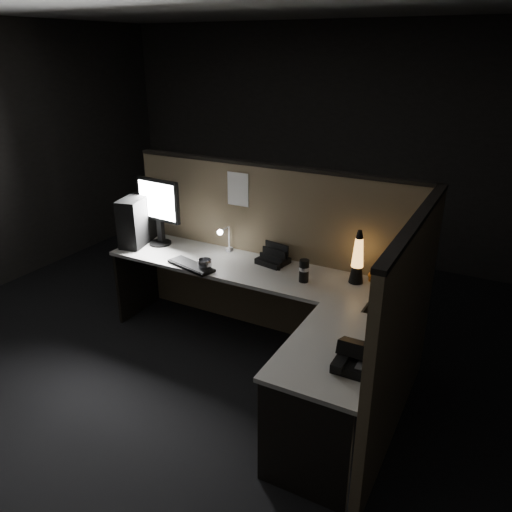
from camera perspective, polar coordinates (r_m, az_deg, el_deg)
The scene contains 17 objects.
floor at distance 4.03m, azimuth -4.43°, elevation -14.05°, with size 6.00×6.00×0.00m, color black.
room_shell at distance 3.33m, azimuth -5.27°, elevation 8.93°, with size 6.00×6.00×6.00m.
partition_back at distance 4.37m, azimuth 1.80°, elevation 0.40°, with size 2.66×0.06×1.50m, color brown.
partition_right at distance 3.28m, azimuth 16.44°, elevation -8.68°, with size 0.06×1.66×1.50m, color brown.
desk at distance 3.82m, azimuth -0.37°, elevation -5.85°, with size 2.60×1.60×0.73m.
pc_tower at distance 4.69m, azimuth -13.51°, elevation 3.97°, with size 0.19×0.42×0.44m, color black.
monitor at distance 4.59m, azimuth -11.10°, elevation 5.68°, with size 0.47×0.20×0.61m.
keyboard at distance 4.16m, azimuth -7.42°, elevation -1.11°, with size 0.44×0.15×0.02m, color black.
mouse at distance 4.08m, azimuth -5.72°, elevation -1.37°, with size 0.10×0.07×0.04m, color black.
clip_lamp at distance 4.34m, azimuth -3.61°, elevation 2.02°, with size 0.05×0.20×0.25m.
organizer at distance 4.19m, azimuth 2.01°, elevation -0.29°, with size 0.27×0.25×0.18m.
lava_lamp at distance 3.87m, azimuth 11.52°, elevation -0.58°, with size 0.11×0.11×0.43m.
travel_mug at distance 3.86m, azimuth 5.51°, elevation -1.70°, with size 0.08×0.08×0.18m, color black.
steel_mug at distance 4.07m, azimuth -5.87°, elevation -1.01°, with size 0.12×0.12×0.09m, color #B7B7BE.
figurine at distance 3.97m, azimuth 13.06°, elevation -2.17°, with size 0.06×0.06×0.06m, color orange.
pinned_paper at distance 4.30m, azimuth -2.08°, elevation 7.63°, with size 0.20×0.00×0.29m, color white.
desk_phone at distance 2.93m, azimuth 11.71°, elevation -11.38°, with size 0.27×0.28×0.16m.
Camera 1 is at (1.79, -2.69, 2.41)m, focal length 35.00 mm.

